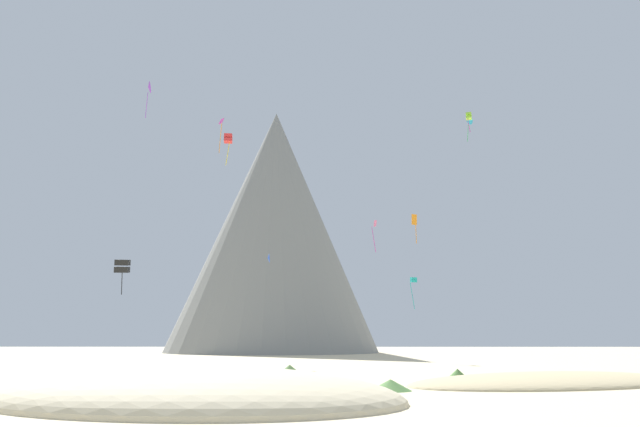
% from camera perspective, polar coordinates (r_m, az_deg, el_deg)
% --- Properties ---
extents(ground_plane, '(400.00, 400.00, 0.00)m').
position_cam_1_polar(ground_plane, '(35.74, 0.57, -18.01)').
color(ground_plane, beige).
extents(dune_foreground_left, '(27.18, 20.08, 1.64)m').
position_cam_1_polar(dune_foreground_left, '(47.57, 22.74, -15.74)').
color(dune_foreground_left, '#C6B284').
rests_on(dune_foreground_left, ground_plane).
extents(dune_foreground_right, '(26.63, 20.73, 3.73)m').
position_cam_1_polar(dune_foreground_right, '(32.76, -13.20, -18.18)').
color(dune_foreground_right, beige).
rests_on(dune_foreground_right, ground_plane).
extents(bush_near_right, '(1.59, 1.59, 0.66)m').
position_cam_1_polar(bush_near_right, '(53.81, 13.90, -15.51)').
color(bush_near_right, '#568442').
rests_on(bush_near_right, ground_plane).
extents(bush_scatter_east, '(3.65, 3.65, 0.99)m').
position_cam_1_polar(bush_scatter_east, '(53.00, -3.12, -15.72)').
color(bush_scatter_east, '#668C4C').
rests_on(bush_scatter_east, ground_plane).
extents(bush_near_left, '(3.65, 3.65, 0.73)m').
position_cam_1_polar(bush_near_left, '(38.30, 7.24, -17.01)').
color(bush_near_left, '#568442').
rests_on(bush_near_left, ground_plane).
extents(bush_low_patch, '(1.94, 1.94, 1.09)m').
position_cam_1_polar(bush_low_patch, '(39.20, -20.20, -16.00)').
color(bush_low_patch, '#386633').
rests_on(bush_low_patch, ground_plane).
extents(rock_massif, '(61.61, 61.61, 63.23)m').
position_cam_1_polar(rock_massif, '(145.30, -4.61, -2.01)').
color(rock_massif, gray).
rests_on(rock_massif, ground_plane).
extents(kite_lime_high, '(1.08, 1.10, 3.21)m').
position_cam_1_polar(kite_lime_high, '(91.41, 14.99, 9.58)').
color(kite_lime_high, '#8CD133').
extents(kite_cyan_high, '(1.65, 1.42, 4.87)m').
position_cam_1_polar(kite_cyan_high, '(100.54, 14.97, 9.23)').
color(kite_cyan_high, '#33BCDB').
extents(kite_orange_mid, '(0.83, 0.89, 4.02)m').
position_cam_1_polar(kite_orange_mid, '(76.16, 9.65, -0.85)').
color(kite_orange_mid, orange).
extents(kite_teal_low, '(1.01, 0.98, 4.80)m').
position_cam_1_polar(kite_teal_low, '(84.93, 9.55, -6.79)').
color(kite_teal_low, teal).
extents(kite_black_low, '(1.53, 1.59, 3.78)m').
position_cam_1_polar(kite_black_low, '(62.84, -19.57, -5.11)').
color(kite_black_low, black).
extents(kite_violet_high, '(1.30, 1.97, 5.96)m').
position_cam_1_polar(kite_violet_high, '(93.11, -17.10, 12.21)').
color(kite_violet_high, purple).
extents(kite_red_high, '(1.17, 1.19, 4.35)m').
position_cam_1_polar(kite_red_high, '(76.56, -9.38, 7.56)').
color(kite_red_high, red).
extents(kite_blue_low, '(0.53, 1.30, 1.28)m').
position_cam_1_polar(kite_blue_low, '(74.38, -5.30, -4.57)').
color(kite_blue_low, blue).
extents(kite_magenta_high, '(0.90, 0.89, 5.16)m').
position_cam_1_polar(kite_magenta_high, '(81.03, -10.09, 8.69)').
color(kite_magenta_high, '#D1339E').
extents(kite_rainbow_mid, '(0.88, 0.81, 5.50)m').
position_cam_1_polar(kite_rainbow_mid, '(93.78, 5.62, -1.59)').
color(kite_rainbow_mid, '#E5668C').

